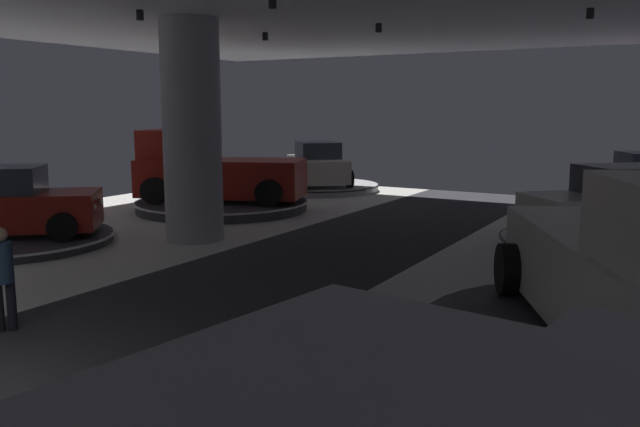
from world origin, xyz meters
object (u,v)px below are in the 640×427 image
Objects in this scene: pickup_truck_mid_right at (639,273)px; visitor_walking_near at (3,273)px; display_platform_deep_left at (317,187)px; display_platform_mid_right at (623,345)px; display_car_far_right at (620,207)px; column_left at (192,131)px; display_platform_far_right at (616,246)px; display_car_deep_left at (317,165)px; display_car_mid_left at (7,205)px; display_platform_mid_left at (11,239)px; display_platform_far_left at (222,205)px; pickup_truck_far_left at (212,172)px.

visitor_walking_near is (-8.32, -3.22, -0.35)m from pickup_truck_mid_right.
display_platform_mid_right reaches higher than display_platform_deep_left.
column_left is at bearing -159.42° from display_car_far_right.
display_car_deep_left is at bearing 150.79° from display_platform_far_right.
display_car_mid_left reaches higher than display_platform_mid_right.
display_car_mid_left reaches higher than display_platform_mid_left.
display_platform_mid_right is at bearing -83.46° from display_car_far_right.
display_platform_far_left is 1.12× the size of display_platform_deep_left.
column_left reaches higher than display_car_far_right.
display_car_far_right is at bearing 97.39° from pickup_truck_mid_right.
display_platform_mid_left is at bearing -95.06° from display_platform_deep_left.
display_platform_mid_right is (13.09, -7.36, -1.08)m from pickup_truck_far_left.
display_platform_mid_left is (-0.78, -6.84, -1.13)m from pickup_truck_far_left.
column_left is at bearing 107.65° from visitor_walking_near.
display_platform_far_right reaches higher than display_platform_far_left.
display_car_far_right is (9.55, 3.59, -1.65)m from column_left.
display_platform_far_right is 12.74m from visitor_walking_near.
display_car_far_right is at bearing 20.58° from column_left.
display_platform_deep_left is 13.68m from display_car_far_right.
display_car_mid_left is at bearing -98.97° from display_platform_far_left.
display_platform_deep_left is 3.18× the size of visitor_walking_near.
pickup_truck_far_left is 6.91m from display_car_mid_left.
display_platform_mid_left is 14.57m from display_car_far_right.
display_platform_far_right is at bearing 97.59° from pickup_truck_mid_right.
display_car_deep_left is 2.72× the size of visitor_walking_near.
display_car_deep_left is 0.83× the size of display_platform_far_right.
visitor_walking_near is (4.61, -10.99, 0.72)m from display_platform_far_left.
pickup_truck_mid_right is 1.31× the size of display_car_far_right.
display_car_mid_left reaches higher than display_platform_deep_left.
display_platform_mid_left is at bearing -141.79° from column_left.
pickup_truck_far_left is 1.32× the size of display_car_deep_left.
display_car_mid_left is (-13.89, 0.50, 0.81)m from display_platform_mid_right.
visitor_walking_near is (-7.39, -10.39, -0.19)m from display_car_far_right.
display_car_deep_left is 0.99× the size of display_car_mid_left.
pickup_truck_far_left is 6.27m from display_platform_deep_left.
display_platform_far_left is 11.99m from display_platform_far_right.
pickup_truck_far_left reaches higher than display_platform_mid_right.
display_platform_far_left is 1.00× the size of display_platform_mid_right.
display_car_far_right is (11.92, -6.64, 0.94)m from display_platform_deep_left.
column_left is 5.13m from pickup_truck_far_left.
pickup_truck_mid_right is at bearing -30.99° from display_platform_far_left.
display_car_mid_left is at bearing -154.03° from display_car_far_right.
display_car_deep_left reaches higher than visitor_walking_near.
display_platform_far_left is 1.13m from pickup_truck_far_left.
display_car_mid_left is at bearing -95.16° from display_platform_deep_left.
column_left is 3.46× the size of visitor_walking_near.
display_car_far_right is (13.08, 6.36, 0.97)m from display_platform_mid_left.
display_platform_far_left reaches higher than display_platform_mid_left.
column_left reaches higher than display_platform_deep_left.
display_platform_far_right is at bearing -29.21° from display_car_deep_left.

